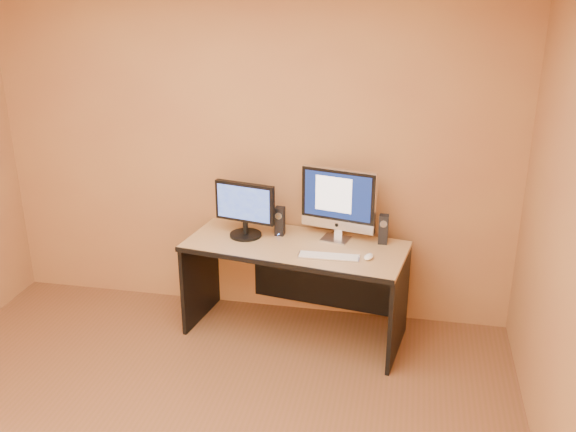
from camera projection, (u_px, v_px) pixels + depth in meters
The scene contains 10 objects.
walls at pixel (146, 261), 3.00m from camera, with size 4.00×4.00×2.60m, color #A27541, non-canonical shape.
desk at pixel (295, 289), 4.74m from camera, with size 1.57×0.69×0.73m, color tan, non-canonical shape.
imac at pixel (337, 205), 4.60m from camera, with size 0.56×0.21×0.54m, color silver, non-canonical shape.
second_monitor at pixel (245, 210), 4.68m from camera, with size 0.47×0.24×0.41m, color black, non-canonical shape.
speaker_left at pixel (280, 221), 4.74m from camera, with size 0.07×0.07×0.22m, color black, non-canonical shape.
speaker_right at pixel (383, 229), 4.60m from camera, with size 0.07×0.07×0.22m, color black, non-canonical shape.
keyboard at pixel (329, 256), 4.40m from camera, with size 0.42×0.11×0.02m, color silver.
mouse at pixel (369, 257), 4.37m from camera, with size 0.06×0.10×0.04m, color white.
cable_a at pixel (339, 232), 4.83m from camera, with size 0.01×0.01×0.22m, color black.
cable_b at pixel (335, 231), 4.84m from camera, with size 0.01×0.01×0.18m, color black.
Camera 1 is at (1.18, -2.55, 2.57)m, focal length 40.00 mm.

